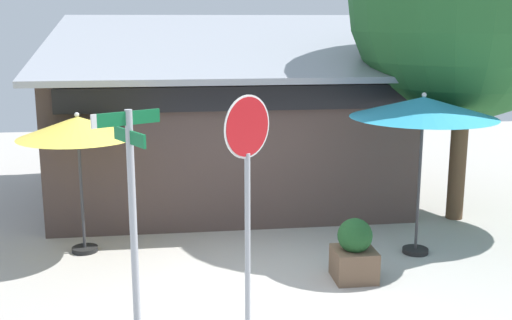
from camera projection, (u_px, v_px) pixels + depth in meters
The scene contains 8 objects.
ground_plane at pixel (272, 279), 9.97m from camera, with size 28.00×28.00×0.10m, color #ADA8A0.
cafe_building at pixel (225, 127), 14.39m from camera, with size 7.56×6.04×4.02m.
street_sign_post at pixel (132, 205), 7.58m from camera, with size 0.76×0.71×2.91m.
stop_sign at pixel (247, 174), 7.58m from camera, with size 0.59×0.49×3.07m.
patio_umbrella_mustard_left at pixel (78, 129), 10.56m from camera, with size 1.99×1.99×2.42m.
patio_umbrella_teal_center at pixel (423, 109), 10.42m from camera, with size 2.41×2.41×2.76m.
shade_tree at pixel (481, 4), 11.91m from camera, with size 4.80×4.50×6.53m.
sidewalk_planter at pixel (354, 252), 9.76m from camera, with size 0.63×0.63×0.97m.
Camera 1 is at (-1.48, -9.21, 3.93)m, focal length 44.84 mm.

